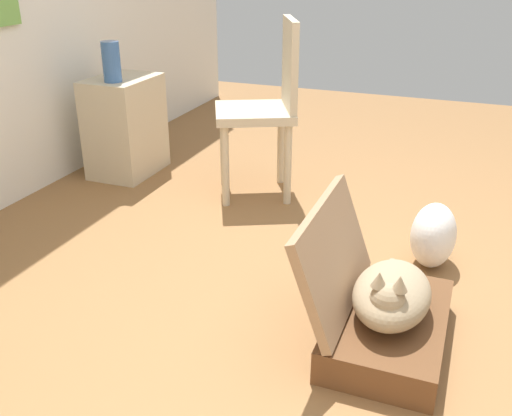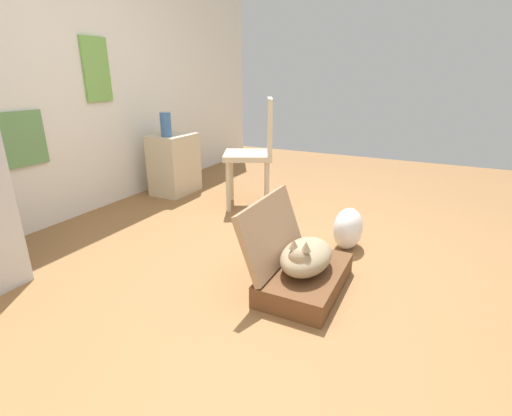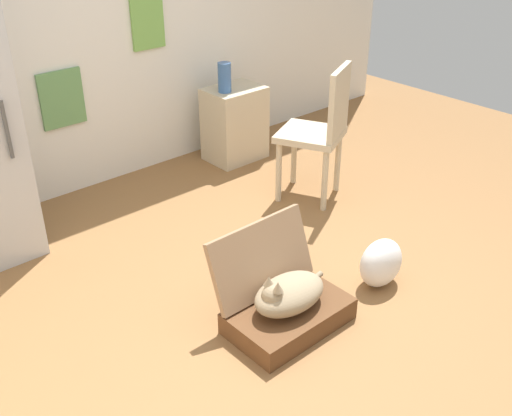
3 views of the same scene
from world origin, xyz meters
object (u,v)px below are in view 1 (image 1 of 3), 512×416
Objects in this scene: suitcase_base at (388,328)px; chair at (268,103)px; vase_tall at (111,62)px; plastic_bag_white at (433,235)px; cat at (391,294)px; side_table at (125,126)px.

suitcase_base is 1.62m from chair.
vase_tall reaches higher than suitcase_base.
plastic_bag_white is 2.12m from vase_tall.
chair is at bearing -83.02° from vase_tall.
plastic_bag_white reaches higher than suitcase_base.
vase_tall is (1.11, 1.90, 0.68)m from suitcase_base.
chair is at bearing 62.12° from plastic_bag_white.
cat is 0.70m from plastic_bag_white.
suitcase_base is 0.65× the size of chair.
cat is 0.82× the size of side_table.
cat is 0.51× the size of chair.
side_table reaches higher than suitcase_base.
chair is at bearing 37.55° from suitcase_base.
vase_tall is at bearing 59.49° from cat.
suitcase_base is 2.30m from vase_tall.
cat reaches higher than plastic_bag_white.
plastic_bag_white is at bearing 36.41° from chair.
chair reaches higher than cat.
chair is (1.23, 0.94, 0.49)m from suitcase_base.
cat is 1.59m from chair.
vase_tall is 0.23× the size of chair.
cat reaches higher than suitcase_base.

